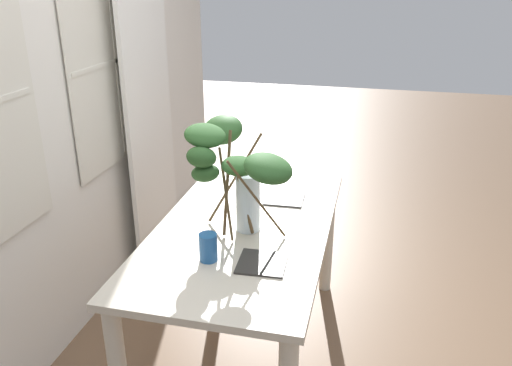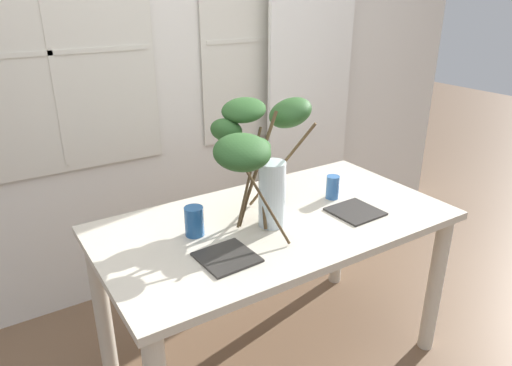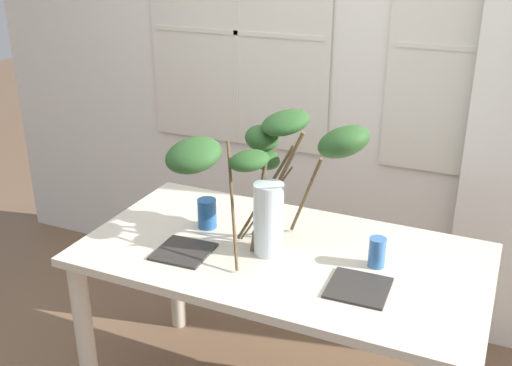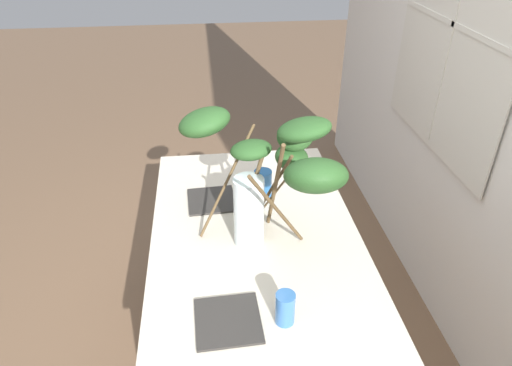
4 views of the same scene
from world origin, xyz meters
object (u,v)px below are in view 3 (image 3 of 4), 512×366
(drinking_glass_blue_left, at_px, (207,213))
(plate_square_right, at_px, (359,288))
(dining_table, at_px, (281,279))
(vase_with_branches, at_px, (270,164))
(plate_square_left, at_px, (183,251))
(drinking_glass_blue_right, at_px, (377,252))

(drinking_glass_blue_left, bearing_deg, plate_square_right, -16.08)
(dining_table, distance_m, plate_square_right, 0.39)
(plate_square_right, bearing_deg, dining_table, 158.00)
(vase_with_branches, relative_size, drinking_glass_blue_left, 6.01)
(dining_table, height_order, vase_with_branches, vase_with_branches)
(dining_table, distance_m, plate_square_left, 0.40)
(dining_table, relative_size, vase_with_branches, 2.08)
(vase_with_branches, distance_m, drinking_glass_blue_right, 0.51)
(vase_with_branches, height_order, drinking_glass_blue_right, vase_with_branches)
(dining_table, distance_m, drinking_glass_blue_right, 0.40)
(dining_table, relative_size, plate_square_right, 7.51)
(vase_with_branches, bearing_deg, drinking_glass_blue_left, 174.17)
(drinking_glass_blue_left, relative_size, plate_square_right, 0.60)
(drinking_glass_blue_left, distance_m, plate_square_left, 0.24)
(drinking_glass_blue_right, bearing_deg, vase_with_branches, -179.20)
(drinking_glass_blue_left, relative_size, plate_square_left, 0.61)
(dining_table, bearing_deg, plate_square_left, -153.97)
(vase_with_branches, bearing_deg, plate_square_right, -22.95)
(drinking_glass_blue_right, bearing_deg, dining_table, -173.53)
(drinking_glass_blue_right, relative_size, plate_square_right, 0.55)
(plate_square_left, xyz_separation_m, plate_square_right, (0.68, 0.03, -0.00))
(vase_with_branches, xyz_separation_m, drinking_glass_blue_right, (0.42, 0.01, -0.28))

